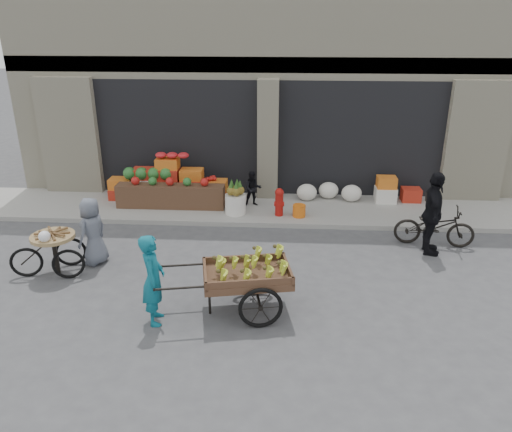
# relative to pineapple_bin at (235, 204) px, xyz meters

# --- Properties ---
(ground) EXTENTS (80.00, 80.00, 0.00)m
(ground) POSITION_rel_pineapple_bin_xyz_m (0.75, -3.60, -0.37)
(ground) COLOR #424244
(ground) RESTS_ON ground
(sidewalk) EXTENTS (18.00, 2.20, 0.12)m
(sidewalk) POSITION_rel_pineapple_bin_xyz_m (0.75, 0.50, -0.31)
(sidewalk) COLOR gray
(sidewalk) RESTS_ON ground
(building) EXTENTS (14.00, 6.45, 7.00)m
(building) POSITION_rel_pineapple_bin_xyz_m (0.75, 4.43, 3.00)
(building) COLOR beige
(building) RESTS_ON ground
(fruit_display) EXTENTS (3.10, 1.12, 1.24)m
(fruit_display) POSITION_rel_pineapple_bin_xyz_m (-1.73, 0.78, 0.30)
(fruit_display) COLOR #B12818
(fruit_display) RESTS_ON sidewalk
(pineapple_bin) EXTENTS (0.52, 0.52, 0.50)m
(pineapple_bin) POSITION_rel_pineapple_bin_xyz_m (0.00, 0.00, 0.00)
(pineapple_bin) COLOR silver
(pineapple_bin) RESTS_ON sidewalk
(fire_hydrant) EXTENTS (0.22, 0.22, 0.71)m
(fire_hydrant) POSITION_rel_pineapple_bin_xyz_m (1.10, -0.05, 0.13)
(fire_hydrant) COLOR #A5140F
(fire_hydrant) RESTS_ON sidewalk
(orange_bucket) EXTENTS (0.32, 0.32, 0.30)m
(orange_bucket) POSITION_rel_pineapple_bin_xyz_m (1.60, -0.10, -0.10)
(orange_bucket) COLOR orange
(orange_bucket) RESTS_ON sidewalk
(right_bay_goods) EXTENTS (3.35, 0.60, 0.70)m
(right_bay_goods) POSITION_rel_pineapple_bin_xyz_m (3.36, 1.10, 0.04)
(right_bay_goods) COLOR silver
(right_bay_goods) RESTS_ON sidewalk
(seated_person) EXTENTS (0.51, 0.43, 0.93)m
(seated_person) POSITION_rel_pineapple_bin_xyz_m (0.40, 0.60, 0.21)
(seated_person) COLOR black
(seated_person) RESTS_ON sidewalk
(banana_cart) EXTENTS (2.64, 1.45, 1.05)m
(banana_cart) POSITION_rel_pineapple_bin_xyz_m (0.58, -4.28, 0.39)
(banana_cart) COLOR #523524
(banana_cart) RESTS_ON ground
(vendor_woman) EXTENTS (0.47, 0.63, 1.58)m
(vendor_woman) POSITION_rel_pineapple_bin_xyz_m (-0.87, -4.67, 0.42)
(vendor_woman) COLOR #0F6275
(vendor_woman) RESTS_ON ground
(tricycle_cart) EXTENTS (1.46, 1.06, 0.95)m
(tricycle_cart) POSITION_rel_pineapple_bin_xyz_m (-3.25, -3.14, 0.20)
(tricycle_cart) COLOR #9E7F51
(tricycle_cart) RESTS_ON ground
(vendor_grey) EXTENTS (0.68, 0.82, 1.43)m
(vendor_grey) POSITION_rel_pineapple_bin_xyz_m (-2.64, -2.65, 0.34)
(vendor_grey) COLOR slate
(vendor_grey) RESTS_ON ground
(bicycle) EXTENTS (1.78, 0.83, 0.90)m
(bicycle) POSITION_rel_pineapple_bin_xyz_m (4.56, -1.33, 0.08)
(bicycle) COLOR black
(bicycle) RESTS_ON ground
(cyclist) EXTENTS (0.59, 1.12, 1.82)m
(cyclist) POSITION_rel_pineapple_bin_xyz_m (4.36, -1.73, 0.54)
(cyclist) COLOR black
(cyclist) RESTS_ON ground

